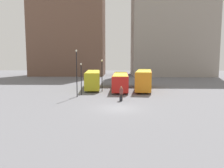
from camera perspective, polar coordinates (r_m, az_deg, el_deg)
name	(u,v)px	position (r m, az deg, el deg)	size (l,w,h in m)	color
ground_plane	(118,108)	(24.01, 1.57, -6.32)	(160.00, 160.00, 0.00)	slate
building_block_left	(69,29)	(75.63, -11.18, 13.87)	(23.23, 14.47, 30.36)	brown
building_block_right	(171,20)	(76.23, 15.11, 15.80)	(24.93, 17.10, 35.86)	gray
bus_0	(93,79)	(39.95, -5.01, 1.28)	(3.36, 11.14, 3.14)	gold
bus_1	(121,81)	(38.35, 2.25, 0.82)	(2.82, 12.14, 2.79)	red
bus_2	(144,79)	(38.97, 8.36, 1.30)	(4.18, 12.33, 3.38)	orange
traveler	(121,92)	(28.19, 2.46, -2.15)	(0.61, 0.61, 1.84)	#4C3828
suitcase	(121,99)	(27.81, 2.32, -3.86)	(0.34, 0.40, 0.93)	black
lamp_post_0	(102,73)	(35.75, -2.64, 2.96)	(0.28, 0.28, 5.26)	black
lamp_post_1	(81,76)	(32.78, -8.05, 2.10)	(0.28, 0.28, 4.74)	black
lamp_post_2	(77,70)	(30.89, -9.21, 3.65)	(0.28, 0.28, 6.63)	black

